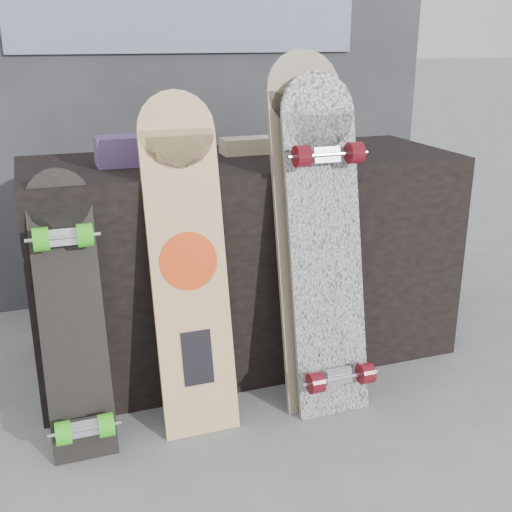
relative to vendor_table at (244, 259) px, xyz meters
name	(u,v)px	position (x,y,z in m)	size (l,w,h in m)	color
ground	(292,415)	(0.00, -0.50, -0.40)	(60.00, 60.00, 0.00)	slate
vendor_table	(244,259)	(0.00, 0.00, 0.00)	(1.60, 0.60, 0.80)	black
booth	(186,63)	(0.00, 0.85, 0.70)	(2.40, 0.22, 2.20)	#303035
merch_box_purple	(122,151)	(-0.44, -0.01, 0.45)	(0.18, 0.12, 0.10)	#3E356D
merch_box_small	(322,138)	(0.30, -0.03, 0.46)	(0.14, 0.14, 0.12)	#3E356D
merch_box_flat	(250,146)	(0.05, 0.06, 0.43)	(0.22, 0.10, 0.06)	#D1B78C
longboard_geisha	(188,256)	(-0.31, -0.36, 0.17)	(0.24, 0.27, 1.07)	#CDB18A
longboard_celtic	(312,223)	(0.12, -0.35, 0.23)	(0.26, 0.28, 1.19)	beige
longboard_cascadia	(326,242)	(0.14, -0.42, 0.18)	(0.25, 0.32, 1.12)	white
skateboard_dark	(71,314)	(-0.68, -0.40, 0.04)	(0.19, 0.32, 0.86)	black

